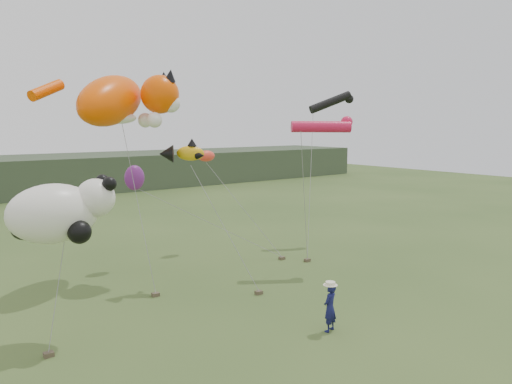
% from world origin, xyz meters
% --- Properties ---
extents(ground, '(120.00, 120.00, 0.00)m').
position_xyz_m(ground, '(0.00, 0.00, 0.00)').
color(ground, '#385123').
rests_on(ground, ground).
extents(festival_attendant, '(0.74, 0.59, 1.78)m').
position_xyz_m(festival_attendant, '(-0.37, -1.25, 0.89)').
color(festival_attendant, '#131649').
rests_on(festival_attendant, ground).
extents(sandbag_anchors, '(14.88, 4.62, 0.16)m').
position_xyz_m(sandbag_anchors, '(-0.55, 5.16, 0.08)').
color(sandbag_anchors, brown).
rests_on(sandbag_anchors, ground).
extents(cat_kite, '(6.63, 5.20, 3.34)m').
position_xyz_m(cat_kite, '(-3.50, 9.58, 8.69)').
color(cat_kite, '#FC5100').
rests_on(cat_kite, ground).
extents(fish_kite, '(2.29, 1.51, 1.10)m').
position_xyz_m(fish_kite, '(-1.86, 6.84, 6.22)').
color(fish_kite, gold).
rests_on(fish_kite, ground).
extents(tube_kites, '(8.14, 6.22, 2.55)m').
position_xyz_m(tube_kites, '(7.55, 6.62, 8.12)').
color(tube_kites, black).
rests_on(tube_kites, ground).
extents(panda_kite, '(3.57, 2.31, 2.22)m').
position_xyz_m(panda_kite, '(-8.24, 3.83, 4.59)').
color(panda_kite, white).
rests_on(panda_kite, ground).
extents(misc_kites, '(6.07, 1.61, 1.89)m').
position_xyz_m(misc_kites, '(-0.80, 11.21, 5.06)').
color(misc_kites, '#F83E2B').
rests_on(misc_kites, ground).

